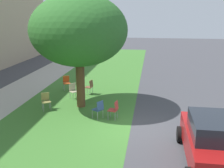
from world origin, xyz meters
TOP-DOWN VIEW (x-y plane):
  - ground at (0.00, 0.00)m, footprint 80.00×80.00m
  - grass_verge at (0.00, 3.20)m, footprint 48.00×6.00m
  - street_tree at (2.33, 3.01)m, footprint 4.79×4.79m
  - chair_0 at (3.53, 3.76)m, footprint 0.59×0.59m
  - chair_1 at (1.58, 4.63)m, footprint 0.58×0.57m
  - chair_2 at (4.44, 3.03)m, footprint 0.49×0.50m
  - chair_3 at (0.81, 1.76)m, footprint 0.57×0.58m
  - chair_4 at (0.86, 1.04)m, footprint 0.48×0.49m
  - chair_5 at (5.19, 4.71)m, footprint 0.56×0.56m
  - parked_car at (-2.36, -2.61)m, footprint 3.70×1.92m

SIDE VIEW (x-z plane):
  - ground at x=0.00m, z-range 0.00..0.00m
  - grass_verge at x=0.00m, z-range 0.00..0.01m
  - chair_0 at x=3.53m, z-range 0.08..0.96m
  - chair_1 at x=1.58m, z-range 0.08..0.96m
  - chair_2 at x=4.44m, z-range 0.08..0.96m
  - chair_3 at x=0.81m, z-range 0.08..0.96m
  - chair_4 at x=0.86m, z-range 0.08..0.96m
  - chair_5 at x=5.19m, z-range 0.08..0.96m
  - parked_car at x=-2.36m, z-range 0.01..1.66m
  - street_tree at x=2.33m, z-range 1.07..6.78m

